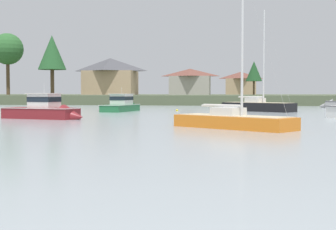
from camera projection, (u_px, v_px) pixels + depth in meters
name	position (u px, v px, depth m)	size (l,w,h in m)	color
far_shore_bank	(191.00, 99.00, 117.31)	(170.62, 54.92, 1.88)	#4C563D
cruiser_maroon	(48.00, 113.00, 45.20)	(8.64, 4.52, 4.19)	maroon
cruiser_green	(123.00, 107.00, 63.53)	(3.90, 8.56, 4.09)	#236B3D
sailboat_orange	(233.00, 125.00, 33.33)	(8.58, 7.31, 11.25)	orange
sailboat_black	(258.00, 109.00, 63.18)	(9.47, 7.99, 13.70)	black
mooring_buoy_yellow	(177.00, 110.00, 64.37)	(0.33, 0.33, 0.38)	yellow
shore_tree_left_mid	(8.00, 49.00, 111.82)	(7.18, 7.18, 14.09)	brown
shore_tree_far_left	(52.00, 53.00, 105.72)	(6.08, 6.08, 12.94)	brown
shore_tree_inland_a	(254.00, 71.00, 113.84)	(3.82, 3.82, 7.84)	brown
cottage_hillside	(110.00, 76.00, 117.09)	(12.82, 9.53, 8.75)	tan
cottage_behind_trees	(241.00, 83.00, 127.93)	(8.37, 6.69, 5.93)	tan
cottage_eastern	(190.00, 81.00, 116.68)	(10.21, 7.14, 6.21)	#9E998E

